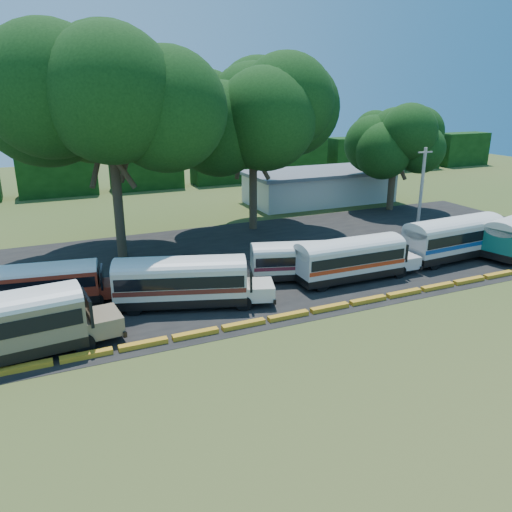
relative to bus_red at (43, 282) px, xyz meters
name	(u,v)px	position (x,y,z in m)	size (l,w,h in m)	color
ground	(317,320)	(15.18, -9.11, -1.68)	(160.00, 160.00, 0.00)	#304F1A
asphalt_strip	(254,261)	(16.18, 2.89, -1.67)	(64.00, 24.00, 0.02)	black
curb	(309,312)	(15.18, -8.11, -1.53)	(53.70, 0.45, 0.30)	#C78D17
terminal_building	(319,186)	(33.18, 20.89, 0.35)	(19.00, 9.00, 4.00)	beige
treeline_backdrop	(146,168)	(15.18, 38.89, 1.32)	(130.00, 4.00, 6.00)	black
bus_red	(43,282)	(0.00, 0.00, 0.00)	(9.17, 3.56, 2.94)	black
bus_cream_west	(184,279)	(8.34, -3.78, 0.22)	(10.54, 5.59, 3.38)	black
bus_cream_east	(303,258)	(17.76, -2.54, -0.04)	(9.12, 4.65, 2.92)	black
bus_white_red	(352,257)	(20.95, -4.22, 0.17)	(10.01, 2.63, 3.28)	black
bus_white_blue	(456,236)	(31.60, -3.56, 0.35)	(11.10, 3.34, 3.60)	black
tree_west	(108,91)	(6.39, 8.50, 11.71)	(14.15, 14.15, 18.62)	#322719
tree_center	(253,111)	(20.26, 12.35, 9.93)	(12.31, 12.31, 16.16)	#322719
tree_east	(396,136)	(38.60, 13.64, 6.83)	(8.76, 8.76, 11.78)	#322719
utility_pole	(421,192)	(33.45, 3.01, 2.69)	(1.60, 0.30, 8.53)	gray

